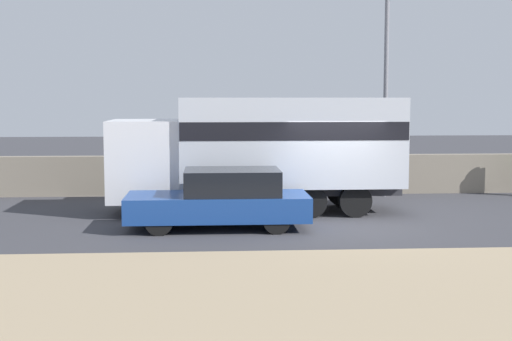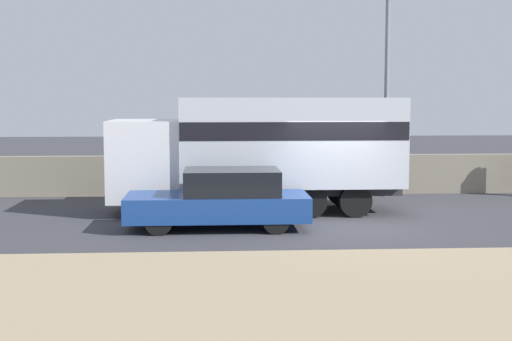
{
  "view_description": "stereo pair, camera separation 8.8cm",
  "coord_description": "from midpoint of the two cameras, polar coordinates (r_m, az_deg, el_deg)",
  "views": [
    {
      "loc": [
        -3.21,
        -16.73,
        3.09
      ],
      "look_at": [
        -2.03,
        1.1,
        1.25
      ],
      "focal_mm": 50.0,
      "sensor_mm": 36.0,
      "label": 1
    },
    {
      "loc": [
        -3.12,
        -16.73,
        3.09
      ],
      "look_at": [
        -2.03,
        1.1,
        1.25
      ],
      "focal_mm": 50.0,
      "sensor_mm": 36.0,
      "label": 2
    }
  ],
  "objects": [
    {
      "name": "stone_wall_backdrop",
      "position": [
        22.89,
        4.18,
        -0.32
      ],
      "size": [
        60.0,
        0.35,
        1.26
      ],
      "color": "gray",
      "rests_on": "ground_plane"
    },
    {
      "name": "box_truck",
      "position": [
        19.13,
        0.59,
        2.0
      ],
      "size": [
        7.71,
        2.57,
        3.08
      ],
      "rotation": [
        0.0,
        0.0,
        3.14
      ],
      "color": "silver",
      "rests_on": "ground_plane"
    },
    {
      "name": "car_hatchback",
      "position": [
        16.82,
        -2.87,
        -2.31
      ],
      "size": [
        4.28,
        1.75,
        1.41
      ],
      "rotation": [
        0.0,
        0.0,
        3.14
      ],
      "color": "navy",
      "rests_on": "ground_plane"
    },
    {
      "name": "dirt_shoulder_foreground",
      "position": [
        11.38,
        12.7,
        -9.94
      ],
      "size": [
        60.0,
        6.92,
        0.04
      ],
      "color": "#9E896B",
      "rests_on": "ground_plane"
    },
    {
      "name": "street_lamp",
      "position": [
        22.53,
        10.25,
        7.41
      ],
      "size": [
        0.56,
        0.28,
        6.38
      ],
      "color": "slate",
      "rests_on": "ground_plane"
    },
    {
      "name": "ground_plane",
      "position": [
        17.31,
        6.83,
        -4.46
      ],
      "size": [
        80.0,
        80.0,
        0.0
      ],
      "primitive_type": "plane",
      "color": "#38383D"
    }
  ]
}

